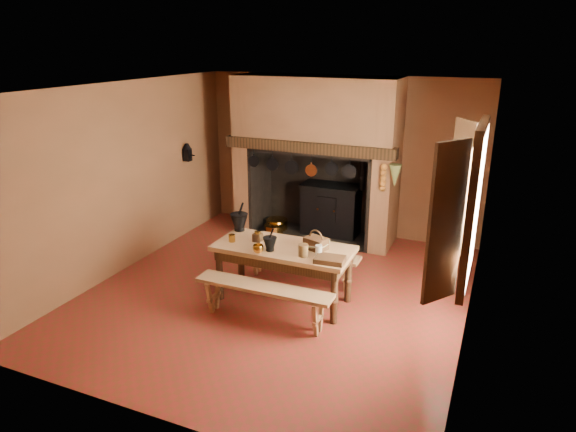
% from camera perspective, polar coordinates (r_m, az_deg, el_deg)
% --- Properties ---
extents(floor, '(5.50, 5.50, 0.00)m').
position_cam_1_polar(floor, '(7.28, -1.16, -8.46)').
color(floor, maroon).
rests_on(floor, ground).
extents(ceiling, '(5.50, 5.50, 0.00)m').
position_cam_1_polar(ceiling, '(6.48, -1.33, 14.08)').
color(ceiling, silver).
rests_on(ceiling, back_wall).
extents(back_wall, '(5.00, 0.02, 2.80)m').
position_cam_1_polar(back_wall, '(9.24, 5.84, 6.68)').
color(back_wall, brown).
rests_on(back_wall, floor).
extents(wall_left, '(0.02, 5.50, 2.80)m').
position_cam_1_polar(wall_left, '(8.07, -17.69, 4.07)').
color(wall_left, brown).
rests_on(wall_left, floor).
extents(wall_right, '(0.02, 5.50, 2.80)m').
position_cam_1_polar(wall_right, '(6.20, 20.32, -0.61)').
color(wall_right, brown).
rests_on(wall_right, floor).
extents(wall_front, '(5.00, 0.02, 2.80)m').
position_cam_1_polar(wall_front, '(4.55, -15.75, -7.18)').
color(wall_front, brown).
rests_on(wall_front, floor).
extents(chimney_breast, '(2.95, 0.96, 2.80)m').
position_cam_1_polar(chimney_breast, '(8.85, 3.18, 8.92)').
color(chimney_breast, brown).
rests_on(chimney_breast, floor).
extents(iron_range, '(1.12, 0.55, 1.60)m').
position_cam_1_polar(iron_range, '(9.22, 4.83, 0.78)').
color(iron_range, black).
rests_on(iron_range, floor).
extents(hearth_pans, '(0.51, 0.62, 0.20)m').
position_cam_1_polar(hearth_pans, '(9.49, -1.45, -1.11)').
color(hearth_pans, '#B67F2A').
rests_on(hearth_pans, floor).
extents(hanging_pans, '(1.92, 0.29, 0.27)m').
position_cam_1_polar(hanging_pans, '(8.50, 1.71, 5.41)').
color(hanging_pans, black).
rests_on(hanging_pans, chimney_breast).
extents(onion_string, '(0.12, 0.10, 0.46)m').
position_cam_1_polar(onion_string, '(8.11, 10.52, 4.21)').
color(onion_string, '#AA6C1F').
rests_on(onion_string, chimney_breast).
extents(herb_bunch, '(0.20, 0.20, 0.35)m').
position_cam_1_polar(herb_bunch, '(8.06, 11.79, 4.41)').
color(herb_bunch, '#616730').
rests_on(herb_bunch, chimney_breast).
extents(window, '(0.39, 1.75, 1.76)m').
position_cam_1_polar(window, '(5.73, 18.90, 1.17)').
color(window, white).
rests_on(window, wall_right).
extents(wall_coffee_mill, '(0.23, 0.16, 0.31)m').
position_cam_1_polar(wall_coffee_mill, '(9.19, -11.14, 7.10)').
color(wall_coffee_mill, black).
rests_on(wall_coffee_mill, wall_left).
extents(work_table, '(1.82, 0.81, 0.79)m').
position_cam_1_polar(work_table, '(6.79, -0.49, -4.35)').
color(work_table, '#A6734C').
rests_on(work_table, floor).
extents(bench_front, '(1.77, 0.31, 0.50)m').
position_cam_1_polar(bench_front, '(6.41, -2.73, -8.76)').
color(bench_front, '#A6734C').
rests_on(bench_front, floor).
extents(bench_back, '(1.73, 0.30, 0.49)m').
position_cam_1_polar(bench_back, '(7.43, 1.44, -4.72)').
color(bench_back, '#A6734C').
rests_on(bench_back, floor).
extents(mortar_large, '(0.25, 0.25, 0.42)m').
position_cam_1_polar(mortar_large, '(7.27, -5.43, -0.58)').
color(mortar_large, black).
rests_on(mortar_large, work_table).
extents(mortar_small, '(0.18, 0.18, 0.31)m').
position_cam_1_polar(mortar_small, '(6.57, -2.03, -3.04)').
color(mortar_small, black).
rests_on(mortar_small, work_table).
extents(coffee_grinder, '(0.15, 0.12, 0.17)m').
position_cam_1_polar(coffee_grinder, '(6.89, -3.39, -2.30)').
color(coffee_grinder, '#3C2413').
rests_on(coffee_grinder, work_table).
extents(brass_mug_a, '(0.09, 0.09, 0.10)m').
position_cam_1_polar(brass_mug_a, '(6.91, -6.25, -2.46)').
color(brass_mug_a, '#B67F2A').
rests_on(brass_mug_a, work_table).
extents(brass_mug_b, '(0.10, 0.10, 0.10)m').
position_cam_1_polar(brass_mug_b, '(6.73, 3.06, -2.98)').
color(brass_mug_b, '#B67F2A').
rests_on(brass_mug_b, work_table).
extents(mixing_bowl, '(0.35, 0.35, 0.08)m').
position_cam_1_polar(mixing_bowl, '(6.68, 3.13, -3.21)').
color(mixing_bowl, '#B3AF89').
rests_on(mixing_bowl, work_table).
extents(stoneware_crock, '(0.15, 0.15, 0.16)m').
position_cam_1_polar(stoneware_crock, '(6.41, 1.71, -3.83)').
color(stoneware_crock, brown).
rests_on(stoneware_crock, work_table).
extents(glass_jar, '(0.10, 0.10, 0.15)m').
position_cam_1_polar(glass_jar, '(6.41, 3.43, -3.89)').
color(glass_jar, beige).
rests_on(glass_jar, work_table).
extents(wicker_basket, '(0.33, 0.28, 0.27)m').
position_cam_1_polar(wicker_basket, '(6.63, 3.12, -2.99)').
color(wicker_basket, '#432414').
rests_on(wicker_basket, work_table).
extents(wooden_tray, '(0.38, 0.28, 0.06)m').
position_cam_1_polar(wooden_tray, '(6.29, 4.67, -4.84)').
color(wooden_tray, '#3C2413').
rests_on(wooden_tray, work_table).
extents(brass_cup, '(0.17, 0.17, 0.11)m').
position_cam_1_polar(brass_cup, '(6.53, -3.34, -3.66)').
color(brass_cup, '#B67F2A').
rests_on(brass_cup, work_table).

